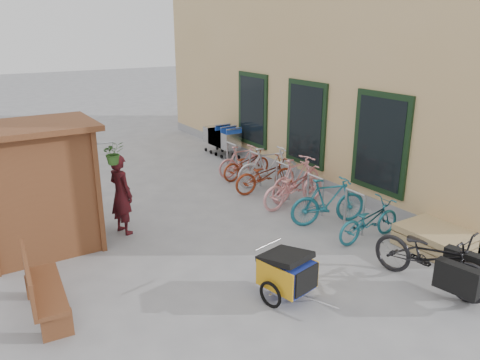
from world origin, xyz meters
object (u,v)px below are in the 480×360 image
cargo_bike (433,258)px  bike_5 (268,167)px  shopping_carts (222,137)px  person_kiosk (121,194)px  bench (40,287)px  child_trailer (287,271)px  pallet_stack (434,238)px  bike_0 (369,220)px  bike_4 (265,175)px  bike_1 (328,201)px  kiosk (32,172)px  bike_7 (242,161)px  bike_3 (297,178)px  bike_6 (246,164)px  bike_2 (294,186)px

cargo_bike → bike_5: (0.70, 5.48, 0.02)m
shopping_carts → person_kiosk: size_ratio=0.97×
bench → child_trailer: 3.61m
pallet_stack → shopping_carts: 7.99m
bike_0 → pallet_stack: bearing=-141.0°
pallet_stack → shopping_carts: size_ratio=0.75×
bike_4 → bike_5: size_ratio=0.96×
pallet_stack → bike_1: (-0.89, 1.96, 0.30)m
pallet_stack → bike_4: (-0.85, 4.32, 0.23)m
bike_1 → kiosk: bearing=87.0°
bike_4 → bike_7: bike_7 is taller
kiosk → pallet_stack: (6.28, -3.87, -1.34)m
pallet_stack → bike_3: 3.55m
bike_7 → person_kiosk: bearing=116.7°
bike_5 → bike_4: bearing=144.5°
bike_4 → bike_6: bearing=-3.6°
shopping_carts → bike_3: 4.51m
child_trailer → bike_6: bearing=51.0°
person_kiosk → bike_0: 4.92m
kiosk → bike_3: 5.87m
child_trailer → bike_3: (2.86, 3.33, 0.08)m
bike_2 → bike_5: bearing=-16.8°
shopping_carts → bike_0: (-0.75, -7.03, -0.20)m
bench → bike_4: (5.82, 2.72, -0.05)m
bench → bike_1: (5.79, 0.36, 0.02)m
bike_2 → bike_7: size_ratio=1.22×
shopping_carts → cargo_bike: size_ratio=0.78×
pallet_stack → bench: (-6.68, 1.60, 0.28)m
bike_7 → cargo_bike: bearing=176.7°
person_kiosk → bike_7: size_ratio=1.11×
shopping_carts → bike_2: size_ratio=0.88×
bike_6 → bike_7: bearing=-7.2°
bike_1 → bike_4: bearing=15.6°
cargo_bike → pallet_stack: bearing=24.2°
kiosk → child_trailer: kiosk is taller
person_kiosk → bike_2: person_kiosk is taller
kiosk → cargo_bike: 6.98m
cargo_bike → bike_6: (0.56, 6.32, -0.10)m
kiosk → bike_2: kiosk is taller
bike_7 → bike_2: bearing=177.0°
bike_1 → bike_6: size_ratio=1.09×
bench → child_trailer: bench is taller
kiosk → shopping_carts: 7.56m
bike_1 → person_kiosk: bearing=80.2°
bike_0 → bike_2: size_ratio=0.86×
child_trailer → person_kiosk: (-1.34, 3.69, 0.38)m
bench → bike_4: size_ratio=0.93×
shopping_carts → bench: bearing=-136.3°
bike_6 → bike_7: size_ratio=1.06×
bike_3 → bike_6: size_ratio=1.13×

